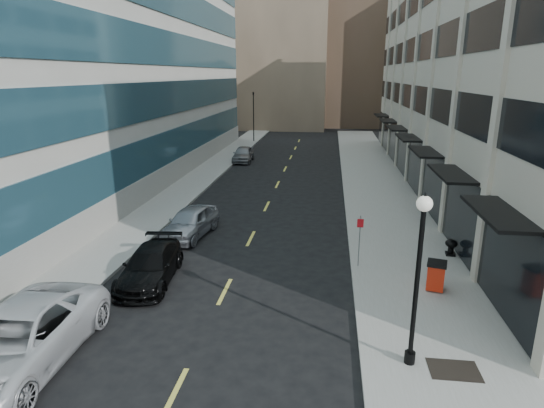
% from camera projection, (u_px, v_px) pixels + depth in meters
% --- Properties ---
extents(sidewalk_right, '(5.00, 80.00, 0.15)m').
position_uv_depth(sidewalk_right, '(386.00, 209.00, 28.32)').
color(sidewalk_right, gray).
rests_on(sidewalk_right, ground).
extents(sidewalk_left, '(3.00, 80.00, 0.15)m').
position_uv_depth(sidewalk_left, '(169.00, 202.00, 30.02)').
color(sidewalk_left, gray).
rests_on(sidewalk_left, ground).
extents(building_right, '(15.30, 46.50, 18.25)m').
position_uv_depth(building_right, '(522.00, 62.00, 31.38)').
color(building_right, '#B7AB9B').
rests_on(building_right, ground).
extents(building_left, '(16.14, 46.00, 20.00)m').
position_uv_depth(building_left, '(75.00, 50.00, 35.10)').
color(building_left, beige).
rests_on(building_left, ground).
extents(skyline_tan_near, '(14.00, 18.00, 28.00)m').
position_uv_depth(skyline_tan_near, '(283.00, 36.00, 71.63)').
color(skyline_tan_near, '#8A735A').
rests_on(skyline_tan_near, ground).
extents(skyline_brown, '(12.00, 16.00, 34.00)m').
position_uv_depth(skyline_brown, '(360.00, 17.00, 73.16)').
color(skyline_brown, brown).
rests_on(skyline_brown, ground).
extents(skyline_tan_far, '(12.00, 14.00, 22.00)m').
position_uv_depth(skyline_tan_far, '(234.00, 58.00, 83.21)').
color(skyline_tan_far, '#8A735A').
rests_on(skyline_tan_far, ground).
extents(skyline_stone, '(10.00, 14.00, 20.00)m').
position_uv_depth(skyline_stone, '(427.00, 61.00, 68.16)').
color(skyline_stone, '#B7AB9B').
rests_on(skyline_stone, ground).
extents(grate_far, '(1.40, 1.00, 0.01)m').
position_uv_depth(grate_far, '(454.00, 370.00, 12.84)').
color(grate_far, black).
rests_on(grate_far, sidewalk_right).
extents(road_centerline, '(0.15, 68.20, 0.01)m').
position_uv_depth(road_centerline, '(260.00, 221.00, 26.39)').
color(road_centerline, '#D8CC4C').
rests_on(road_centerline, ground).
extents(traffic_signal, '(0.66, 0.66, 6.98)m').
position_uv_depth(traffic_signal, '(253.00, 95.00, 55.03)').
color(traffic_signal, black).
rests_on(traffic_signal, ground).
extents(car_white_van, '(3.01, 6.38, 1.76)m').
position_uv_depth(car_white_van, '(18.00, 339.00, 13.03)').
color(car_white_van, silver).
rests_on(car_white_van, ground).
extents(car_black_pickup, '(2.36, 4.92, 1.38)m').
position_uv_depth(car_black_pickup, '(150.00, 266.00, 18.51)').
color(car_black_pickup, black).
rests_on(car_black_pickup, ground).
extents(car_silver_sedan, '(2.39, 4.71, 1.54)m').
position_uv_depth(car_silver_sedan, '(190.00, 222.00, 23.71)').
color(car_silver_sedan, '#A1A3A9').
rests_on(car_silver_sedan, ground).
extents(car_grey_sedan, '(1.89, 4.40, 1.48)m').
position_uv_depth(car_grey_sedan, '(243.00, 154.00, 43.88)').
color(car_grey_sedan, gray).
rests_on(car_grey_sedan, ground).
extents(trash_bin, '(0.87, 0.88, 1.15)m').
position_uv_depth(trash_bin, '(436.00, 275.00, 17.47)').
color(trash_bin, red).
rests_on(trash_bin, sidewalk_right).
extents(lamppost, '(0.43, 0.43, 5.13)m').
position_uv_depth(lamppost, '(418.00, 267.00, 12.35)').
color(lamppost, black).
rests_on(lamppost, sidewalk_right).
extents(sign_post, '(0.27, 0.06, 2.30)m').
position_uv_depth(sign_post, '(360.00, 234.00, 19.39)').
color(sign_post, slate).
rests_on(sign_post, sidewalk_right).
extents(urn_planter, '(0.55, 0.55, 0.76)m').
position_uv_depth(urn_planter, '(451.00, 246.00, 20.87)').
color(urn_planter, black).
rests_on(urn_planter, sidewalk_right).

